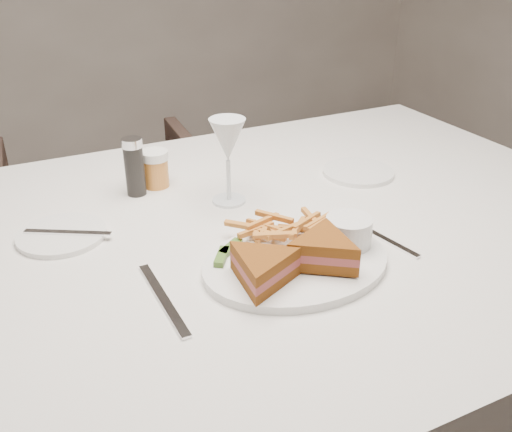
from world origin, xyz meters
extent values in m
cube|color=silver|center=(0.15, 0.16, 0.38)|extent=(1.59, 1.08, 0.75)
imported|color=#412F28|center=(0.07, 1.05, 0.34)|extent=(0.72, 0.68, 0.68)
ellipsoid|color=white|center=(0.17, 0.00, 0.76)|extent=(0.33, 0.26, 0.01)
cube|color=silver|center=(-0.06, 0.01, 0.75)|extent=(0.02, 0.21, 0.00)
cylinder|color=white|center=(-0.16, 0.28, 0.76)|extent=(0.16, 0.16, 0.01)
cylinder|color=white|center=(0.49, 0.27, 0.76)|extent=(0.16, 0.16, 0.01)
cylinder|color=black|center=(0.02, 0.40, 0.81)|extent=(0.04, 0.04, 0.12)
cylinder|color=#C4772F|center=(0.07, 0.42, 0.79)|extent=(0.06, 0.06, 0.08)
cube|color=#426724|center=(0.08, 0.07, 0.77)|extent=(0.05, 0.04, 0.01)
cube|color=#426724|center=(0.06, 0.05, 0.77)|extent=(0.05, 0.05, 0.01)
cylinder|color=white|center=(0.27, 0.00, 0.79)|extent=(0.08, 0.08, 0.05)
camera|label=1|loc=(-0.26, -0.68, 1.26)|focal=40.00mm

